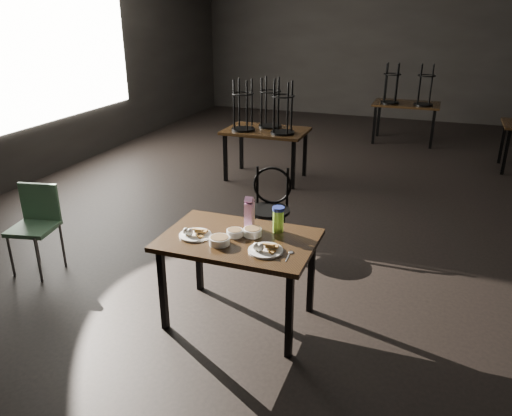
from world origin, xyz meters
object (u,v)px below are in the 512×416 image
at_px(water_bottle, 278,219).
at_px(bentwood_chair, 271,203).
at_px(school_chair, 36,220).
at_px(juice_carton, 249,214).
at_px(main_table, 239,247).

distance_m(water_bottle, bentwood_chair, 1.23).
xyz_separation_m(water_bottle, school_chair, (-2.43, -0.06, -0.34)).
bearing_deg(school_chair, juice_carton, -9.89).
distance_m(main_table, water_bottle, 0.38).
xyz_separation_m(water_bottle, bentwood_chair, (-0.43, 1.10, -0.33)).
xyz_separation_m(bentwood_chair, school_chair, (-2.00, -1.17, -0.02)).
relative_size(juice_carton, bentwood_chair, 0.30).
height_order(main_table, bentwood_chair, bentwood_chair).
height_order(juice_carton, bentwood_chair, juice_carton).
bearing_deg(juice_carton, main_table, -93.77).
height_order(main_table, juice_carton, juice_carton).
relative_size(main_table, bentwood_chair, 1.34).
distance_m(juice_carton, bentwood_chair, 1.18).
bearing_deg(main_table, school_chair, 176.01).
bearing_deg(water_bottle, school_chair, -178.49).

